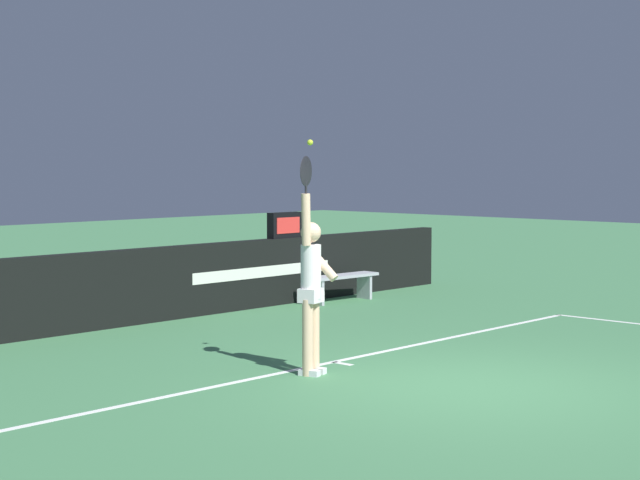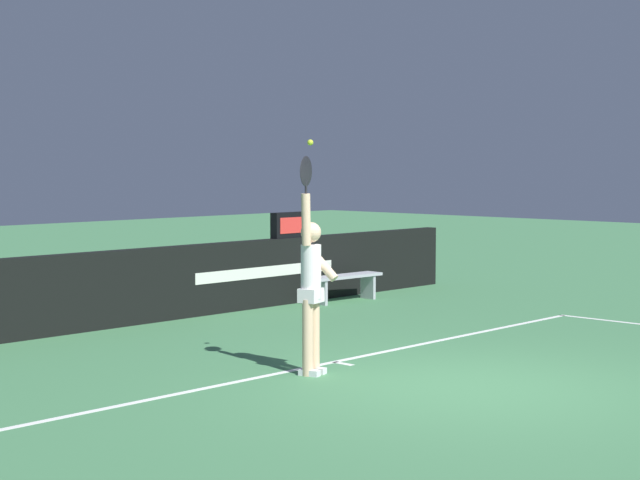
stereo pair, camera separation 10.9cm
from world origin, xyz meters
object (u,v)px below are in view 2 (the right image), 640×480
speed_display (288,225)px  courtside_bench_far (344,281)px  tennis_ball (310,142)px  tennis_player (311,284)px

speed_display → courtside_bench_far: bearing=-34.7°
tennis_ball → courtside_bench_far: tennis_ball is taller
tennis_player → tennis_ball: 1.60m
tennis_ball → courtside_bench_far: size_ratio=0.04×
tennis_player → speed_display: bearing=47.7°
tennis_player → courtside_bench_far: tennis_player is taller
tennis_ball → courtside_bench_far: (4.84, 3.86, -2.28)m
courtside_bench_far → tennis_player: bearing=-141.3°
tennis_player → courtside_bench_far: 6.32m
speed_display → tennis_player: tennis_player is taller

